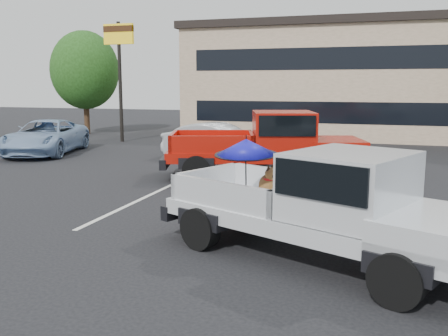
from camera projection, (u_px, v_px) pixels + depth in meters
The scene contains 11 objects.
ground at pixel (223, 237), 9.63m from camera, with size 90.00×90.00×0.00m, color black.
stripe_left at pixel (133, 203), 12.41m from camera, with size 0.12×5.00×0.01m, color silver.
stripe_right at pixel (386, 223), 10.61m from camera, with size 0.12×5.00×0.01m, color silver.
motel_building at pixel (370, 79), 28.21m from camera, with size 20.40×8.40×6.30m.
motel_sign at pixel (119, 49), 25.02m from camera, with size 1.60×0.22×6.00m.
tree_left at pixel (85, 70), 29.19m from camera, with size 3.96×3.96×6.02m.
tree_back at pixel (443, 59), 29.64m from camera, with size 4.68×4.68×7.11m.
silver_pickup at pixel (335, 202), 8.03m from camera, with size 6.00×4.08×2.06m.
red_pickup at pixel (277, 142), 15.65m from camera, with size 6.68×3.96×2.08m.
silver_sedan at pixel (219, 142), 19.23m from camera, with size 1.52×4.37×1.44m, color #ABAEB2.
blue_suv at pixel (46, 137), 21.13m from camera, with size 2.37×5.14×1.43m, color #829FC2.
Camera 1 is at (2.84, -8.83, 2.91)m, focal length 40.00 mm.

